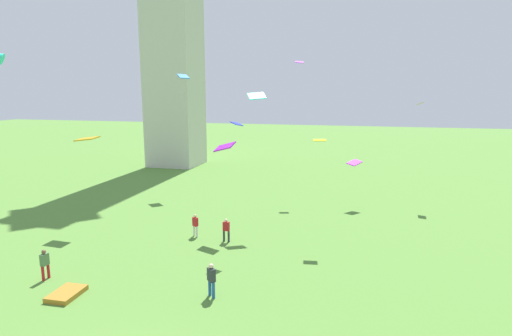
% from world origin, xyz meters
% --- Properties ---
extents(person_0, '(0.53, 0.51, 1.79)m').
position_xyz_m(person_0, '(1.37, 7.38, 1.01)').
color(person_0, '#235693').
rests_on(person_0, ground_plane).
extents(person_1, '(0.29, 0.54, 1.74)m').
position_xyz_m(person_1, '(-8.31, 6.94, 0.99)').
color(person_1, red).
rests_on(person_1, ground_plane).
extents(person_2, '(0.51, 0.30, 1.66)m').
position_xyz_m(person_2, '(-0.45, 15.13, 0.94)').
color(person_2, '#2D3338').
rests_on(person_2, ground_plane).
extents(person_3, '(0.49, 0.45, 1.65)m').
position_xyz_m(person_3, '(-2.95, 15.58, 0.93)').
color(person_3, silver).
rests_on(person_3, ground_plane).
extents(kite_flying_0, '(1.43, 1.50, 0.45)m').
position_xyz_m(kite_flying_0, '(7.84, 26.90, 4.03)').
color(kite_flying_0, '#B106E8').
extents(kite_flying_1, '(1.60, 1.37, 0.61)m').
position_xyz_m(kite_flying_1, '(0.41, 20.30, 10.01)').
color(kite_flying_1, '#14E4E5').
extents(kite_flying_2, '(1.63, 1.14, 0.36)m').
position_xyz_m(kite_flying_2, '(-11.69, 15.88, 6.84)').
color(kite_flying_2, '#C69613').
extents(kite_flying_3, '(0.69, 0.97, 0.32)m').
position_xyz_m(kite_flying_3, '(13.47, 30.35, 9.26)').
color(kite_flying_3, gold).
extents(kite_flying_4, '(0.95, 0.73, 0.11)m').
position_xyz_m(kite_flying_4, '(5.63, 17.27, 7.08)').
color(kite_flying_4, yellow).
extents(kite_flying_5, '(0.81, 0.96, 0.33)m').
position_xyz_m(kite_flying_5, '(0.39, 15.12, 8.25)').
color(kite_flying_5, '#1E28E7').
extents(kite_flying_6, '(1.69, 1.75, 0.57)m').
position_xyz_m(kite_flying_6, '(-9.95, 29.77, 11.92)').
color(kite_flying_6, blue).
extents(kite_flying_8, '(0.92, 0.72, 0.26)m').
position_xyz_m(kite_flying_8, '(2.01, 31.11, 13.24)').
color(kite_flying_8, '#9616E1').
extents(kite_flying_9, '(1.56, 1.31, 0.78)m').
position_xyz_m(kite_flying_9, '(-1.18, 17.17, 6.41)').
color(kite_flying_9, purple).
extents(kite_bundle_1, '(1.36, 1.90, 0.26)m').
position_xyz_m(kite_bundle_1, '(-5.88, 5.56, 0.13)').
color(kite_bundle_1, '#A47022').
rests_on(kite_bundle_1, ground_plane).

